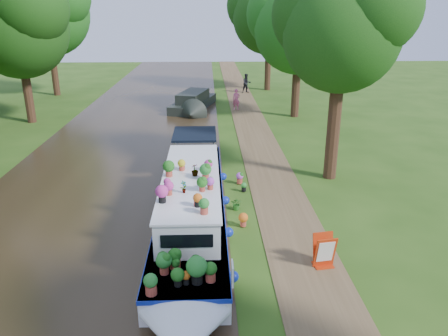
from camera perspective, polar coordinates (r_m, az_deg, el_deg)
The scene contains 14 objects.
ground at distance 16.86m, azimuth 3.67°, elevation -5.09°, with size 100.00×100.00×0.00m, color #274912.
canal_water at distance 17.33m, azimuth -16.57°, elevation -5.18°, with size 10.00×100.00×0.02m, color black.
towpath at distance 17.01m, azimuth 7.71°, elevation -4.95°, with size 2.20×100.00×0.03m, color brown.
plant_boat at distance 15.05m, azimuth -4.27°, elevation -4.74°, with size 2.29×13.52×2.28m.
tree_near_overhang at distance 19.06m, azimuth 15.14°, elevation 17.73°, with size 5.52×5.28×8.99m.
tree_near_mid at distance 30.90m, azimuth 9.79°, elevation 18.40°, with size 6.90×6.60×9.40m.
tree_near_far at distance 41.66m, azimuth 5.95°, elevation 19.75°, with size 7.59×7.26×10.30m.
tree_far_c at distance 31.60m, azimuth -25.42°, elevation 17.05°, with size 7.13×6.82×9.59m.
tree_far_d at distance 41.50m, azimuth -22.23°, elevation 18.95°, with size 8.05×7.70×10.85m.
second_boat at distance 33.46m, azimuth -4.06°, elevation 8.57°, with size 3.63×7.38×1.35m.
sandwich_board at distance 13.27m, azimuth 12.94°, elevation -10.69°, with size 0.65×0.58×0.99m.
pedestrian_pink at distance 33.10m, azimuth 1.61°, elevation 8.94°, with size 0.57×0.37×1.56m, color #D1569C.
pedestrian_dark at distance 40.27m, azimuth 2.97°, elevation 11.00°, with size 0.82×0.64×1.69m, color black.
verge_plant at distance 16.51m, azimuth 1.68°, elevation -4.71°, with size 0.43×0.37×0.48m, color #28691F.
Camera 1 is at (-1.65, -15.19, 7.13)m, focal length 35.00 mm.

